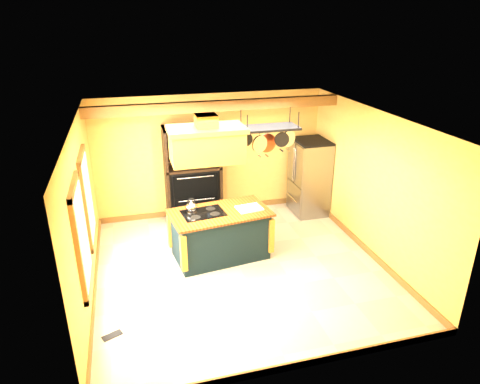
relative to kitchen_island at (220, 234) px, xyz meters
name	(u,v)px	position (x,y,z in m)	size (l,w,h in m)	color
floor	(240,268)	(0.25, -0.49, -0.47)	(5.00, 5.00, 0.00)	beige
ceiling	(240,119)	(0.25, -0.49, 2.23)	(5.00, 5.00, 0.00)	white
wall_back	(210,155)	(0.25, 2.01, 0.88)	(5.00, 0.02, 2.70)	#E8B255
wall_front	(296,282)	(0.25, -2.99, 0.88)	(5.00, 0.02, 2.70)	#E8B255
wall_left	(83,216)	(-2.25, -0.49, 0.88)	(0.02, 5.00, 2.70)	#E8B255
wall_right	(372,185)	(2.75, -0.49, 0.88)	(0.02, 5.00, 2.70)	#E8B255
ceiling_beam	(217,106)	(0.25, 1.21, 2.12)	(5.00, 0.15, 0.20)	olive
window_near	(82,237)	(-2.22, -1.29, 0.93)	(0.06, 1.06, 1.56)	olive
window_far	(87,198)	(-2.22, 0.11, 0.93)	(0.06, 1.06, 1.56)	olive
kitchen_island	(220,234)	(0.00, 0.00, 0.00)	(1.90, 1.21, 1.11)	black
range_hood	(207,143)	(-0.20, 0.00, 1.76)	(1.29, 0.73, 0.80)	gold
pot_rack	(269,133)	(0.91, 0.01, 1.84)	(1.08, 0.50, 0.76)	black
refrigerator	(309,179)	(2.37, 1.41, 0.34)	(0.72, 0.85, 1.66)	gray
hutch	(193,183)	(-0.19, 1.78, 0.36)	(1.19, 0.54, 2.11)	black
floor_register	(112,335)	(-1.96, -1.72, -0.46)	(0.28, 0.12, 0.01)	black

